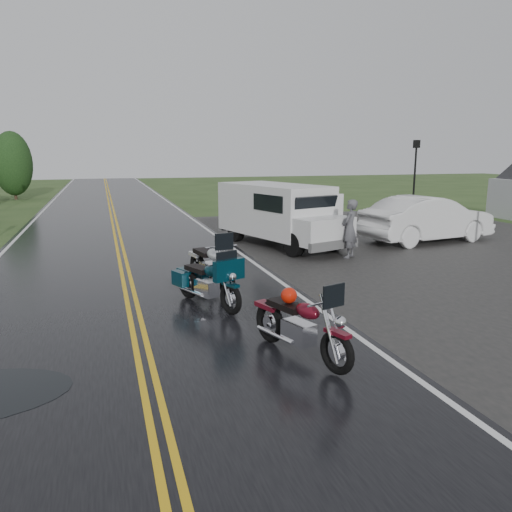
{
  "coord_description": "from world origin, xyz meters",
  "views": [
    {
      "loc": [
        -0.5,
        -8.69,
        3.32
      ],
      "look_at": [
        2.8,
        2.0,
        1.0
      ],
      "focal_mm": 35.0,
      "sensor_mm": 36.0,
      "label": 1
    }
  ],
  "objects_px": {
    "motorcycle_teal": "(231,286)",
    "van_white": "(294,223)",
    "lamp_post_far_right": "(414,181)",
    "motorcycle_red": "(337,335)",
    "motorcycle_silver": "(227,269)",
    "person_at_van": "(350,230)",
    "sedan_white": "(427,220)"
  },
  "relations": [
    {
      "from": "motorcycle_teal",
      "to": "lamp_post_far_right",
      "type": "height_order",
      "value": "lamp_post_far_right"
    },
    {
      "from": "lamp_post_far_right",
      "to": "motorcycle_silver",
      "type": "bearing_deg",
      "value": -138.79
    },
    {
      "from": "motorcycle_silver",
      "to": "lamp_post_far_right",
      "type": "relative_size",
      "value": 0.62
    },
    {
      "from": "motorcycle_red",
      "to": "motorcycle_silver",
      "type": "bearing_deg",
      "value": 79.5
    },
    {
      "from": "motorcycle_red",
      "to": "van_white",
      "type": "relative_size",
      "value": 0.4
    },
    {
      "from": "motorcycle_silver",
      "to": "person_at_van",
      "type": "height_order",
      "value": "person_at_van"
    },
    {
      "from": "motorcycle_teal",
      "to": "motorcycle_silver",
      "type": "relative_size",
      "value": 0.9
    },
    {
      "from": "lamp_post_far_right",
      "to": "van_white",
      "type": "bearing_deg",
      "value": -143.37
    },
    {
      "from": "motorcycle_teal",
      "to": "van_white",
      "type": "height_order",
      "value": "van_white"
    },
    {
      "from": "motorcycle_teal",
      "to": "lamp_post_far_right",
      "type": "distance_m",
      "value": 17.1
    },
    {
      "from": "person_at_van",
      "to": "motorcycle_teal",
      "type": "bearing_deg",
      "value": -2.19
    },
    {
      "from": "motorcycle_red",
      "to": "sedan_white",
      "type": "bearing_deg",
      "value": 30.26
    },
    {
      "from": "van_white",
      "to": "lamp_post_far_right",
      "type": "relative_size",
      "value": 1.45
    },
    {
      "from": "motorcycle_red",
      "to": "van_white",
      "type": "bearing_deg",
      "value": 54.41
    },
    {
      "from": "motorcycle_silver",
      "to": "person_at_van",
      "type": "xyz_separation_m",
      "value": [
        4.85,
        3.37,
        0.2
      ]
    },
    {
      "from": "motorcycle_teal",
      "to": "person_at_van",
      "type": "bearing_deg",
      "value": 19.27
    },
    {
      "from": "motorcycle_teal",
      "to": "motorcycle_red",
      "type": "bearing_deg",
      "value": -98.43
    },
    {
      "from": "sedan_white",
      "to": "motorcycle_red",
      "type": "bearing_deg",
      "value": 130.1
    },
    {
      "from": "motorcycle_red",
      "to": "lamp_post_far_right",
      "type": "bearing_deg",
      "value": 34.17
    },
    {
      "from": "motorcycle_red",
      "to": "motorcycle_teal",
      "type": "bearing_deg",
      "value": 86.0
    },
    {
      "from": "sedan_white",
      "to": "van_white",
      "type": "bearing_deg",
      "value": 92.89
    },
    {
      "from": "sedan_white",
      "to": "motorcycle_teal",
      "type": "bearing_deg",
      "value": 116.02
    },
    {
      "from": "motorcycle_teal",
      "to": "person_at_van",
      "type": "distance_m",
      "value": 6.82
    },
    {
      "from": "motorcycle_red",
      "to": "motorcycle_teal",
      "type": "height_order",
      "value": "motorcycle_red"
    },
    {
      "from": "sedan_white",
      "to": "lamp_post_far_right",
      "type": "bearing_deg",
      "value": -38.0
    },
    {
      "from": "van_white",
      "to": "sedan_white",
      "type": "bearing_deg",
      "value": -6.01
    },
    {
      "from": "motorcycle_silver",
      "to": "sedan_white",
      "type": "distance_m",
      "value": 10.39
    },
    {
      "from": "motorcycle_silver",
      "to": "motorcycle_teal",
      "type": "bearing_deg",
      "value": -111.04
    },
    {
      "from": "motorcycle_teal",
      "to": "van_white",
      "type": "xyz_separation_m",
      "value": [
        3.42,
        5.18,
        0.47
      ]
    },
    {
      "from": "lamp_post_far_right",
      "to": "motorcycle_red",
      "type": "bearing_deg",
      "value": -127.48
    },
    {
      "from": "van_white",
      "to": "person_at_van",
      "type": "relative_size",
      "value": 3.09
    },
    {
      "from": "motorcycle_red",
      "to": "sedan_white",
      "type": "relative_size",
      "value": 0.44
    }
  ]
}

